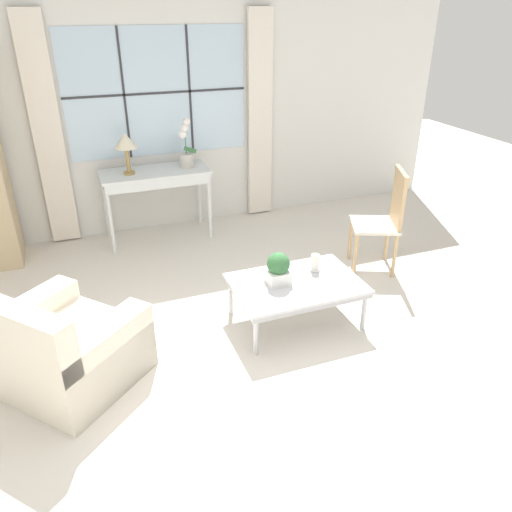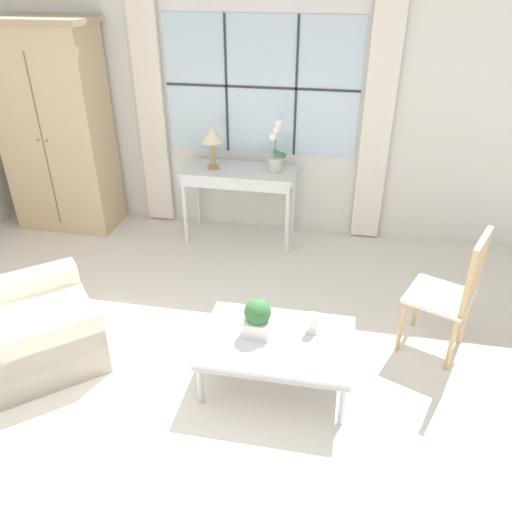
# 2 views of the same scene
# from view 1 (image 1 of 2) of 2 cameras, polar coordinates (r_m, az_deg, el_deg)

# --- Properties ---
(ground_plane) EXTENTS (14.00, 14.00, 0.00)m
(ground_plane) POSITION_cam_1_polar(r_m,az_deg,el_deg) (3.75, -0.11, -13.46)
(ground_plane) COLOR silver
(wall_back_windowed) EXTENTS (7.20, 0.14, 2.80)m
(wall_back_windowed) POSITION_cam_1_polar(r_m,az_deg,el_deg) (5.88, -11.10, 16.28)
(wall_back_windowed) COLOR silver
(wall_back_windowed) RESTS_ON ground_plane
(console_table) EXTENTS (1.17, 0.54, 0.79)m
(console_table) POSITION_cam_1_polar(r_m,az_deg,el_deg) (5.68, -11.47, 8.69)
(console_table) COLOR silver
(console_table) RESTS_ON ground_plane
(table_lamp) EXTENTS (0.24, 0.24, 0.44)m
(table_lamp) POSITION_cam_1_polar(r_m,az_deg,el_deg) (5.51, -14.67, 12.41)
(table_lamp) COLOR #9E7F47
(table_lamp) RESTS_ON console_table
(potted_orchid) EXTENTS (0.20, 0.15, 0.54)m
(potted_orchid) POSITION_cam_1_polar(r_m,az_deg,el_deg) (5.68, -8.01, 11.98)
(potted_orchid) COLOR #BCB7AD
(potted_orchid) RESTS_ON console_table
(armchair_upholstered) EXTENTS (1.23, 1.24, 0.79)m
(armchair_upholstered) POSITION_cam_1_polar(r_m,az_deg,el_deg) (3.80, -21.26, -10.02)
(armchair_upholstered) COLOR beige
(armchair_upholstered) RESTS_ON ground_plane
(side_chair_wooden) EXTENTS (0.58, 0.58, 1.03)m
(side_chair_wooden) POSITION_cam_1_polar(r_m,az_deg,el_deg) (5.05, 14.61, 4.56)
(side_chair_wooden) COLOR beige
(side_chair_wooden) RESTS_ON ground_plane
(coffee_table) EXTENTS (1.05, 0.72, 0.38)m
(coffee_table) POSITION_cam_1_polar(r_m,az_deg,el_deg) (4.14, 4.62, -3.47)
(coffee_table) COLOR #BCBCC1
(coffee_table) RESTS_ON ground_plane
(potted_plant_small) EXTENTS (0.19, 0.19, 0.27)m
(potted_plant_small) POSITION_cam_1_polar(r_m,az_deg,el_deg) (4.04, 2.56, -1.42)
(potted_plant_small) COLOR white
(potted_plant_small) RESTS_ON coffee_table
(pillar_candle) EXTENTS (0.10, 0.10, 0.16)m
(pillar_candle) POSITION_cam_1_polar(r_m,az_deg,el_deg) (4.28, 6.75, -0.82)
(pillar_candle) COLOR silver
(pillar_candle) RESTS_ON coffee_table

